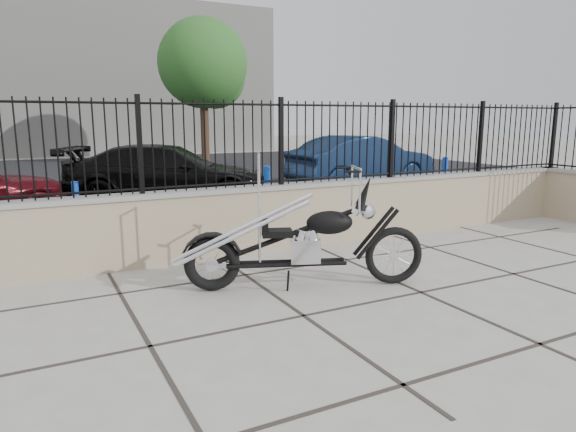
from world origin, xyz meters
The scene contains 12 objects.
ground_plane centered at (0.00, 0.00, 0.00)m, with size 90.00×90.00×0.00m, color #99968E.
parking_lot centered at (0.00, 12.50, 0.00)m, with size 30.00×30.00×0.00m, color black.
retaining_wall centered at (0.00, 2.50, 0.48)m, with size 14.00×0.36×0.96m, color gray.
iron_fence centered at (0.00, 2.50, 1.56)m, with size 14.00×0.08×1.20m, color black.
background_building centered at (0.00, 26.50, 4.00)m, with size 22.00×6.00×8.00m, color beige.
chopper_motorcycle centered at (0.38, 0.78, 0.79)m, with size 2.62×0.46×1.57m, color black, non-canonical shape.
car_black centered at (0.56, 7.31, 0.66)m, with size 1.86×4.57×1.33m, color black.
car_blue centered at (6.15, 7.75, 0.71)m, with size 1.51×4.33×1.43m, color #10203C.
bollard_a centered at (-1.62, 4.73, 0.45)m, with size 0.11×0.11×0.91m, color blue.
bollard_b centered at (1.77, 4.65, 0.51)m, with size 0.12×0.12×1.02m, color #0B28AC.
bollard_c centered at (6.00, 4.36, 0.53)m, with size 0.13×0.13×1.06m, color #0E23DA.
tree_right centered at (4.37, 16.22, 4.21)m, with size 3.56×3.56×6.01m.
Camera 1 is at (-2.33, -4.17, 1.92)m, focal length 32.00 mm.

